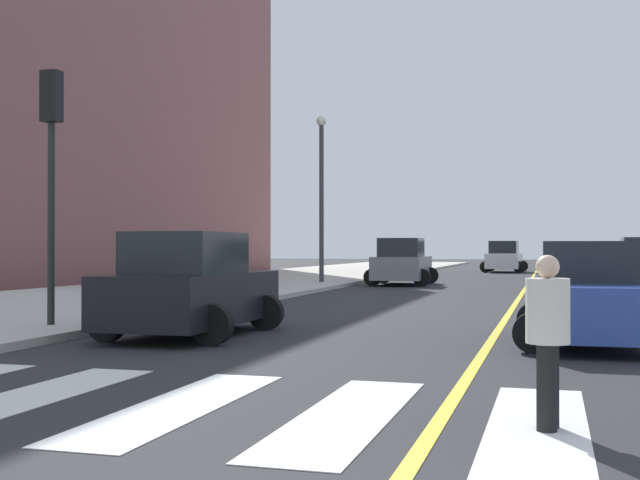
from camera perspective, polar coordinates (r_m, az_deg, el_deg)
sidewalk_kerb_west at (r=27.19m, az=-13.16°, el=-3.83°), size 10.00×120.00×0.15m
crosswalk_paint at (r=7.95m, az=8.41°, el=-12.47°), size 13.50×4.00×0.01m
lane_divider_paint at (r=43.75m, az=14.67°, el=-2.66°), size 0.16×80.00×0.01m
low_rise_brick_west at (r=49.87m, az=-18.79°, el=11.66°), size 16.00×32.00×24.30m
car_gray_nearest at (r=35.80m, az=5.79°, el=-1.63°), size 2.94×4.65×2.06m
car_silver_third at (r=32.55m, az=17.16°, el=-2.02°), size 2.36×3.77×1.68m
car_white_fourth at (r=55.27m, az=12.84°, el=-1.22°), size 3.00×4.72×2.08m
car_black_fifth at (r=15.29m, az=-9.12°, el=-3.32°), size 2.71×4.33×1.93m
car_blue_sixth at (r=14.36m, az=18.42°, el=-3.82°), size 2.48×3.94×1.75m
traffic_light_far_corner at (r=16.69m, az=-18.36°, el=6.26°), size 0.36×0.41×4.94m
pedestrian_crossing at (r=7.63m, az=15.74°, el=-6.36°), size 0.39×0.39×1.58m
street_lamp at (r=35.27m, az=0.11°, el=3.99°), size 0.44×0.44×7.22m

